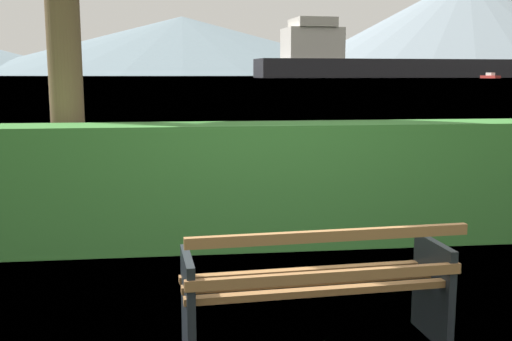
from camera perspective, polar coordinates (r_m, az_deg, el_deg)
The scene contains 6 objects.
water_surface at distance 310.30m, azimuth -6.83°, elevation 8.76°, with size 620.00×620.00×0.00m, color #6B8EA3.
park_bench at distance 3.94m, azimuth 5.82°, elevation -10.92°, with size 1.76×0.69×0.87m.
hedge_row at distance 6.28m, azimuth 0.79°, elevation -1.32°, with size 11.41×0.66×1.27m, color #387A33.
cargo_ship_large at distance 249.36m, azimuth 11.69°, elevation 10.01°, with size 119.80×28.48×22.58m.
sailboat_mid at distance 231.06m, azimuth 21.20°, elevation 8.28°, with size 3.90×8.31×2.00m.
distant_hills at distance 576.64m, azimuth -2.24°, elevation 12.29°, with size 847.91×452.46×88.44m.
Camera 1 is at (-0.83, -3.67, 1.78)m, focal length 42.46 mm.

